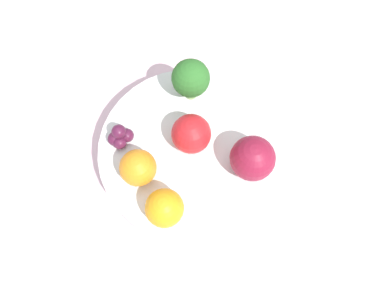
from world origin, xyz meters
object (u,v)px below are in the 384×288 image
object	(u,v)px
orange_front	(138,168)
orange_back	(164,208)
broccoli	(191,79)
grape_cluster	(120,136)
bowl	(192,153)
apple_green	(194,133)
apple_red	(253,158)

from	to	relation	value
orange_front	orange_back	size ratio (longest dim) A/B	1.00
broccoli	orange_back	size ratio (longest dim) A/B	1.43
broccoli	grape_cluster	size ratio (longest dim) A/B	1.90
bowl	apple_green	xyz separation A→B (m)	(-0.00, -0.01, 0.05)
broccoli	apple_green	distance (m)	0.08
orange_front	orange_back	distance (m)	0.06
apple_green	apple_red	bearing A→B (deg)	145.29
grape_cluster	broccoli	bearing A→B (deg)	-151.39
apple_red	apple_green	size ratio (longest dim) A/B	1.11
bowl	apple_green	world-z (taller)	apple_green
bowl	apple_green	size ratio (longest dim) A/B	4.87
bowl	grape_cluster	size ratio (longest dim) A/B	7.14
bowl	grape_cluster	distance (m)	0.10
broccoli	orange_front	world-z (taller)	broccoli
apple_red	apple_green	xyz separation A→B (m)	(0.07, -0.05, -0.00)
broccoli	apple_green	bearing A→B (deg)	84.76
apple_green	orange_front	size ratio (longest dim) A/B	1.11
bowl	orange_front	distance (m)	0.09
orange_back	orange_front	bearing A→B (deg)	-64.56
bowl	broccoli	distance (m)	0.10
broccoli	grape_cluster	xyz separation A→B (m)	(0.10, 0.06, -0.03)
bowl	broccoli	bearing A→B (deg)	-97.41
grape_cluster	orange_front	bearing A→B (deg)	111.53
apple_green	grape_cluster	world-z (taller)	apple_green
apple_red	orange_back	size ratio (longest dim) A/B	1.22
broccoli	apple_green	xyz separation A→B (m)	(0.01, 0.07, -0.01)
broccoli	orange_front	distance (m)	0.14
apple_red	grape_cluster	xyz separation A→B (m)	(0.16, -0.06, -0.02)
broccoli	bowl	bearing A→B (deg)	82.59
bowl	apple_red	bearing A→B (deg)	151.10
apple_red	orange_back	bearing A→B (deg)	21.04
orange_front	grape_cluster	distance (m)	0.06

